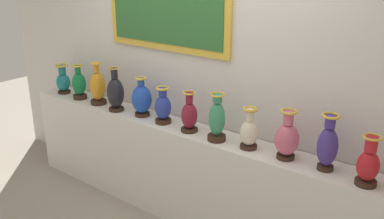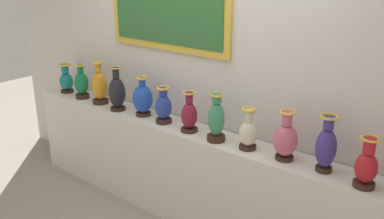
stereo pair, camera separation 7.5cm
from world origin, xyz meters
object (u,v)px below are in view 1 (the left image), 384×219
at_px(vase_amber, 98,87).
at_px(vase_crimson, 368,164).
at_px(vase_onyx, 115,93).
at_px(vase_sapphire, 142,99).
at_px(vase_emerald, 79,84).
at_px(vase_indigo, 328,145).
at_px(vase_rose, 287,138).
at_px(vase_burgundy, 189,115).
at_px(vase_jade, 217,120).
at_px(vase_cobalt, 163,107).
at_px(vase_teal, 63,81).
at_px(vase_ivory, 249,132).

height_order(vase_amber, vase_crimson, vase_amber).
height_order(vase_onyx, vase_sapphire, vase_onyx).
relative_size(vase_emerald, vase_indigo, 0.89).
height_order(vase_amber, vase_rose, vase_amber).
xyz_separation_m(vase_onyx, vase_rose, (1.74, 0.05, -0.02)).
relative_size(vase_onyx, vase_burgundy, 1.22).
bearing_deg(vase_amber, vase_jade, -0.89).
height_order(vase_onyx, vase_crimson, vase_onyx).
height_order(vase_amber, vase_cobalt, vase_amber).
relative_size(vase_teal, vase_sapphire, 0.86).
bearing_deg(vase_emerald, vase_burgundy, 0.17).
height_order(vase_onyx, vase_ivory, vase_onyx).
xyz_separation_m(vase_emerald, vase_indigo, (2.61, 0.03, 0.03)).
height_order(vase_sapphire, vase_burgundy, vase_sapphire).
bearing_deg(vase_ivory, vase_amber, -179.83).
distance_m(vase_burgundy, vase_jade, 0.29).
bearing_deg(vase_cobalt, vase_emerald, -179.31).
relative_size(vase_cobalt, vase_rose, 0.89).
bearing_deg(vase_onyx, vase_jade, 0.29).
xyz_separation_m(vase_burgundy, vase_indigo, (1.17, 0.03, 0.04)).
xyz_separation_m(vase_emerald, vase_sapphire, (0.87, 0.03, 0.01)).
relative_size(vase_amber, vase_jade, 1.09).
bearing_deg(vase_jade, vase_indigo, 3.02).
bearing_deg(vase_cobalt, vase_amber, -179.74).
relative_size(vase_onyx, vase_rose, 1.14).
relative_size(vase_teal, vase_onyx, 0.75).
xyz_separation_m(vase_emerald, vase_burgundy, (1.44, 0.00, -0.01)).
relative_size(vase_cobalt, vase_ivory, 1.01).
relative_size(vase_sapphire, vase_ivory, 1.13).
bearing_deg(vase_teal, vase_indigo, 0.29).
distance_m(vase_teal, vase_onyx, 0.87).
height_order(vase_jade, vase_crimson, vase_jade).
height_order(vase_emerald, vase_onyx, vase_onyx).
relative_size(vase_cobalt, vase_burgundy, 0.96).
bearing_deg(vase_amber, vase_indigo, 0.58).
bearing_deg(vase_indigo, vase_amber, -179.42).
bearing_deg(vase_cobalt, vase_crimson, -0.76).
height_order(vase_onyx, vase_burgundy, vase_onyx).
xyz_separation_m(vase_amber, vase_rose, (2.04, 0.02, -0.02)).
distance_m(vase_amber, vase_onyx, 0.29).
height_order(vase_emerald, vase_crimson, vase_emerald).
bearing_deg(vase_amber, vase_teal, 179.13).
xyz_separation_m(vase_burgundy, vase_ivory, (0.57, 0.01, -0.01)).
bearing_deg(vase_cobalt, vase_jade, -2.56).
height_order(vase_cobalt, vase_crimson, vase_crimson).
xyz_separation_m(vase_cobalt, vase_crimson, (1.75, -0.02, -0.00)).
bearing_deg(vase_crimson, vase_sapphire, 178.86).
distance_m(vase_emerald, vase_sapphire, 0.87).
bearing_deg(vase_burgundy, vase_cobalt, 178.22).
height_order(vase_teal, vase_onyx, vase_onyx).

